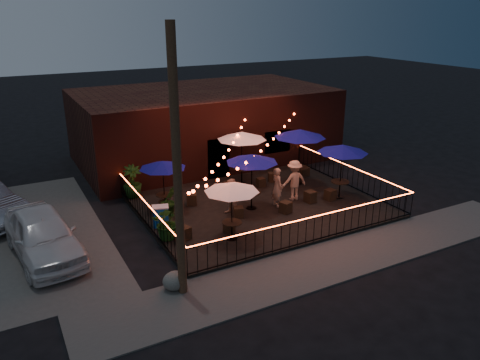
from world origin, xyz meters
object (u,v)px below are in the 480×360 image
object	(u,v)px
cafe_table_3	(242,136)
cafe_table_5	(300,134)
cafe_table_0	(232,188)
boulder	(175,281)
cafe_table_1	(163,165)
cafe_table_4	(343,149)
cafe_table_2	(252,159)
utility_pole	(177,170)
cooler	(161,216)

from	to	relation	value
cafe_table_3	cafe_table_5	world-z (taller)	cafe_table_5
cafe_table_0	boulder	distance (m)	4.06
cafe_table_1	cafe_table_4	world-z (taller)	cafe_table_4
cafe_table_5	cafe_table_2	bearing A→B (deg)	-155.55
cafe_table_1	boulder	distance (m)	6.34
cafe_table_1	cafe_table_5	bearing A→B (deg)	-0.59
cafe_table_3	boulder	size ratio (longest dim) A/B	3.25
cafe_table_2	cafe_table_4	bearing A→B (deg)	-10.67
utility_pole	cafe_table_3	xyz separation A→B (m)	(6.02, 7.30, -1.45)
cafe_table_2	cafe_table_1	bearing A→B (deg)	153.03
cafe_table_3	cafe_table_4	bearing A→B (deg)	-50.17
cooler	cafe_table_0	bearing A→B (deg)	-32.71
cafe_table_0	cafe_table_3	size ratio (longest dim) A/B	0.88
utility_pole	cafe_table_1	bearing A→B (deg)	75.28
utility_pole	boulder	size ratio (longest dim) A/B	9.60
cafe_table_0	cafe_table_4	size ratio (longest dim) A/B	0.95
cooler	boulder	bearing A→B (deg)	-86.54
cafe_table_4	boulder	bearing A→B (deg)	-160.15
cafe_table_4	cafe_table_5	bearing A→B (deg)	104.23
cafe_table_1	boulder	bearing A→B (deg)	-106.80
cafe_table_2	cafe_table_5	bearing A→B (deg)	24.45
utility_pole	cafe_table_0	bearing A→B (deg)	38.14
cafe_table_2	boulder	world-z (taller)	cafe_table_2
utility_pole	cafe_table_4	world-z (taller)	utility_pole
cafe_table_1	boulder	xyz separation A→B (m)	(-1.75, -5.81, -1.81)
cafe_table_1	cafe_table_3	bearing A→B (deg)	15.32
utility_pole	cafe_table_4	distance (m)	9.91
cafe_table_0	cafe_table_2	size ratio (longest dim) A/B	0.97
cafe_table_0	cooler	xyz separation A→B (m)	(-1.96, 2.33, -1.61)
cafe_table_5	cafe_table_1	bearing A→B (deg)	179.41
cafe_table_1	cafe_table_2	size ratio (longest dim) A/B	0.89
utility_pole	cooler	distance (m)	5.79
cafe_table_4	cafe_table_5	distance (m)	2.49
cafe_table_5	cooler	distance (m)	7.99
cafe_table_2	cooler	bearing A→B (deg)	177.43
cafe_table_0	cafe_table_5	size ratio (longest dim) A/B	0.87
boulder	cafe_table_5	bearing A→B (deg)	33.62
utility_pole	cafe_table_0	size ratio (longest dim) A/B	3.36
cafe_table_3	cafe_table_5	size ratio (longest dim) A/B	0.99
utility_pole	cooler	xyz separation A→B (m)	(0.90, 4.58, -3.42)
utility_pole	boulder	xyz separation A→B (m)	(-0.15, 0.28, -3.68)
cafe_table_0	cafe_table_2	world-z (taller)	cafe_table_2
cafe_table_2	cafe_table_3	bearing A→B (deg)	69.28
cafe_table_0	cafe_table_1	distance (m)	4.04
utility_pole	cafe_table_2	distance (m)	6.80
cafe_table_5	boulder	distance (m)	10.63
cafe_table_4	boulder	distance (m)	10.05
cafe_table_0	cafe_table_3	distance (m)	5.97
cafe_table_2	cafe_table_4	distance (m)	4.24
cafe_table_4	cafe_table_5	size ratio (longest dim) A/B	0.91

